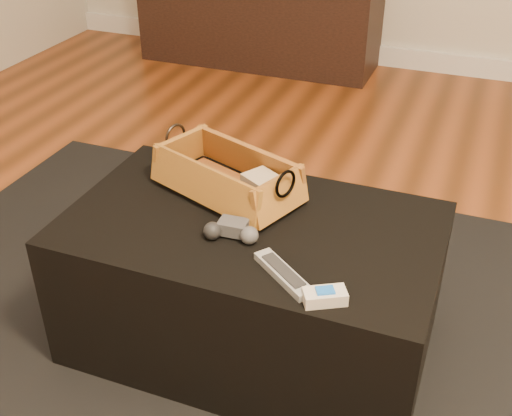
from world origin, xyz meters
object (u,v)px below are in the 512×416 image
(wicker_basket, at_px, (227,178))
(game_controller, at_px, (232,231))
(cream_gadget, at_px, (325,296))
(silver_remote, at_px, (283,274))
(media_cabinet, at_px, (259,17))
(ottoman, at_px, (252,284))
(tv_remote, at_px, (218,184))

(wicker_basket, bearing_deg, game_controller, -63.95)
(cream_gadget, bearing_deg, silver_remote, 156.02)
(media_cabinet, xyz_separation_m, silver_remote, (1.04, -2.55, 0.16))
(ottoman, height_order, silver_remote, silver_remote)
(media_cabinet, distance_m, game_controller, 2.60)
(ottoman, xyz_separation_m, game_controller, (-0.02, -0.09, 0.23))
(silver_remote, xyz_separation_m, cream_gadget, (0.12, -0.05, 0.01))
(ottoman, relative_size, silver_remote, 5.53)
(media_cabinet, bearing_deg, wicker_basket, -71.31)
(tv_remote, distance_m, cream_gadget, 0.55)
(cream_gadget, bearing_deg, game_controller, 151.86)
(game_controller, xyz_separation_m, cream_gadget, (0.29, -0.16, -0.01))
(media_cabinet, xyz_separation_m, cream_gadget, (1.15, -2.61, 0.17))
(media_cabinet, distance_m, cream_gadget, 2.85)
(wicker_basket, bearing_deg, ottoman, -44.14)
(tv_remote, distance_m, game_controller, 0.24)
(ottoman, height_order, cream_gadget, cream_gadget)
(tv_remote, bearing_deg, game_controller, -42.49)
(silver_remote, bearing_deg, ottoman, 128.86)
(tv_remote, xyz_separation_m, silver_remote, (0.30, -0.30, -0.02))
(ottoman, xyz_separation_m, tv_remote, (-0.15, 0.11, 0.24))
(wicker_basket, relative_size, silver_remote, 2.62)
(tv_remote, distance_m, wicker_basket, 0.04)
(silver_remote, relative_size, cream_gadget, 1.68)
(wicker_basket, bearing_deg, media_cabinet, 108.69)
(ottoman, distance_m, game_controller, 0.25)
(ottoman, relative_size, game_controller, 6.71)
(media_cabinet, height_order, ottoman, media_cabinet)
(tv_remote, xyz_separation_m, wicker_basket, (0.03, 0.01, 0.02))
(tv_remote, xyz_separation_m, game_controller, (0.13, -0.20, -0.00))
(game_controller, bearing_deg, cream_gadget, -28.14)
(game_controller, distance_m, silver_remote, 0.20)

